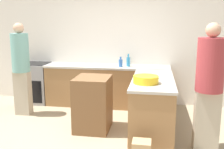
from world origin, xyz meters
The scene contains 12 objects.
ground_plane centered at (0.00, 0.00, 0.00)m, with size 14.00×14.00×0.00m, color tan.
wall_back centered at (0.00, 2.10, 1.35)m, with size 8.00×0.06×2.70m.
counter_back centered at (0.00, 1.77, 0.45)m, with size 2.69×0.63×0.89m.
counter_peninsula centered at (1.00, 0.62, 0.45)m, with size 0.69×1.73×0.89m.
range_oven centered at (-1.70, 1.77, 0.45)m, with size 0.71×0.61×0.91m.
island_table centered at (0.00, 0.44, 0.46)m, with size 0.58×0.66×0.92m.
mixing_bowl centered at (0.89, 0.26, 0.95)m, with size 0.39×0.39×0.12m.
wine_bottle_dark centered at (0.44, 1.93, 0.98)m, with size 0.07×0.07×0.23m.
dish_soap_bottle centered at (0.46, 1.76, 1.00)m, with size 0.08×0.08×0.27m.
water_bottle_blue centered at (0.30, 1.68, 0.98)m, with size 0.08×0.08×0.21m.
person_by_range centered at (-1.55, 0.94, 0.99)m, with size 0.34×0.34×1.81m.
person_at_peninsula centered at (1.78, 0.01, 0.98)m, with size 0.38×0.38×1.82m.
Camera 1 is at (1.04, -3.72, 1.83)m, focal length 42.00 mm.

